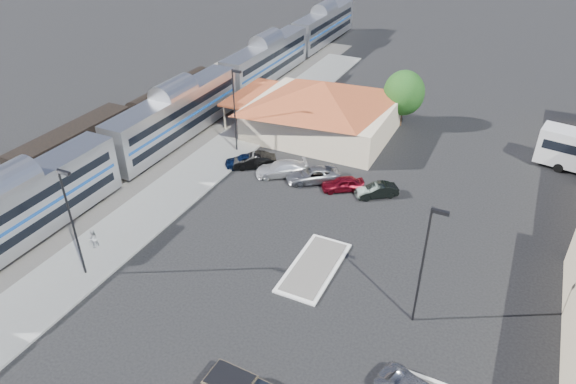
% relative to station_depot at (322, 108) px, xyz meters
% --- Properties ---
extents(ground, '(280.00, 280.00, 0.00)m').
position_rel_station_depot_xyz_m(ground, '(4.56, -24.00, -3.13)').
color(ground, black).
rests_on(ground, ground).
extents(railbed, '(16.00, 100.00, 0.12)m').
position_rel_station_depot_xyz_m(railbed, '(-16.44, -16.00, -3.07)').
color(railbed, '#4C4944').
rests_on(railbed, ground).
extents(platform, '(5.50, 92.00, 0.18)m').
position_rel_station_depot_xyz_m(platform, '(-7.44, -18.00, -3.04)').
color(platform, gray).
rests_on(platform, ground).
extents(passenger_train, '(3.00, 104.00, 5.55)m').
position_rel_station_depot_xyz_m(passenger_train, '(-13.44, -8.61, -0.26)').
color(passenger_train, silver).
rests_on(passenger_train, ground).
extents(freight_cars, '(2.80, 46.00, 4.00)m').
position_rel_station_depot_xyz_m(freight_cars, '(-19.44, -17.68, -1.21)').
color(freight_cars, black).
rests_on(freight_cars, ground).
extents(station_depot, '(18.35, 12.24, 6.20)m').
position_rel_station_depot_xyz_m(station_depot, '(0.00, 0.00, 0.00)').
color(station_depot, '#C2AF8E').
rests_on(station_depot, ground).
extents(traffic_island_south, '(3.30, 7.50, 0.21)m').
position_rel_station_depot_xyz_m(traffic_island_south, '(8.56, -22.00, -3.03)').
color(traffic_island_south, silver).
rests_on(traffic_island_south, ground).
extents(lamp_plat_s, '(1.08, 0.25, 9.00)m').
position_rel_station_depot_xyz_m(lamp_plat_s, '(-6.34, -30.00, 2.21)').
color(lamp_plat_s, black).
rests_on(lamp_plat_s, ground).
extents(lamp_plat_n, '(1.08, 0.25, 9.00)m').
position_rel_station_depot_xyz_m(lamp_plat_n, '(-6.34, -8.00, 2.21)').
color(lamp_plat_n, black).
rests_on(lamp_plat_n, ground).
extents(lamp_lot, '(1.08, 0.25, 9.00)m').
position_rel_station_depot_xyz_m(lamp_lot, '(16.66, -24.00, 2.21)').
color(lamp_lot, black).
rests_on(lamp_lot, ground).
extents(tree_depot, '(4.71, 4.71, 6.63)m').
position_rel_station_depot_xyz_m(tree_depot, '(7.56, 6.00, 0.89)').
color(tree_depot, '#382314').
rests_on(tree_depot, ground).
extents(person_b, '(0.66, 0.82, 1.61)m').
position_rel_station_depot_xyz_m(person_b, '(-8.05, -27.36, -2.14)').
color(person_b, silver).
rests_on(person_b, platform).
extents(parked_car_a, '(4.22, 3.59, 1.37)m').
position_rel_station_depot_xyz_m(parked_car_a, '(-3.94, -10.55, -2.45)').
color(parked_car_a, '#0C1C40').
rests_on(parked_car_a, ground).
extents(parked_car_b, '(4.54, 3.66, 1.45)m').
position_rel_station_depot_xyz_m(parked_car_b, '(-3.04, -10.25, -2.41)').
color(parked_car_b, black).
rests_on(parked_car_b, ground).
extents(parked_car_c, '(5.38, 4.51, 1.47)m').
position_rel_station_depot_xyz_m(parked_car_c, '(0.16, -10.55, -2.39)').
color(parked_car_c, white).
rests_on(parked_car_c, ground).
extents(parked_car_d, '(5.63, 4.98, 1.45)m').
position_rel_station_depot_xyz_m(parked_car_d, '(3.36, -10.25, -2.41)').
color(parked_car_d, gray).
rests_on(parked_car_d, ground).
extents(parked_car_e, '(4.22, 3.49, 1.36)m').
position_rel_station_depot_xyz_m(parked_car_e, '(6.56, -10.55, -2.45)').
color(parked_car_e, maroon).
rests_on(parked_car_e, ground).
extents(parked_car_f, '(3.89, 3.43, 1.27)m').
position_rel_station_depot_xyz_m(parked_car_f, '(9.76, -10.25, -2.49)').
color(parked_car_f, black).
rests_on(parked_car_f, ground).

